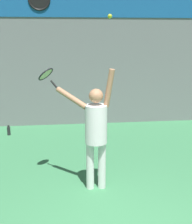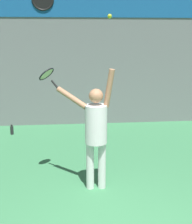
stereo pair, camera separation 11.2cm
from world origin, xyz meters
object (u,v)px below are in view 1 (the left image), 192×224
tennis_player (96,128)px  tennis_ball (110,16)px  water_bottle (9,131)px  tennis_racket (46,75)px

tennis_player → tennis_ball: bearing=-37.6°
tennis_player → tennis_ball: size_ratio=31.38×
tennis_ball → water_bottle: tennis_ball is taller
tennis_player → tennis_ball: 1.74m
tennis_player → water_bottle: (-1.89, 3.10, -0.93)m
water_bottle → tennis_player: bearing=-58.7°
tennis_racket → tennis_ball: size_ratio=6.07×
tennis_ball → tennis_racket: bearing=147.7°
tennis_player → water_bottle: bearing=121.3°
tennis_player → tennis_racket: 1.21m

